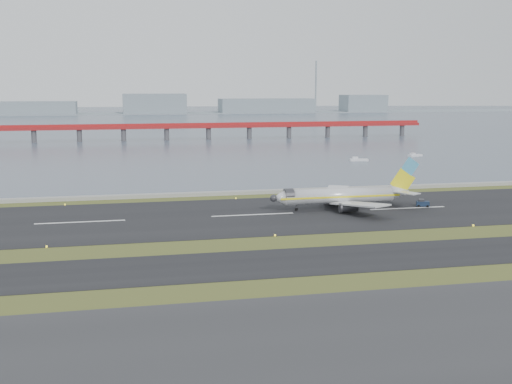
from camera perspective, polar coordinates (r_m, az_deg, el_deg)
ground at (r=125.20m, az=2.52°, el=-4.74°), size 1000.00×1000.00×0.00m
apron_strip at (r=76.02m, az=13.38°, el=-14.54°), size 1000.00×50.00×0.10m
taxiway_strip at (r=114.01m, az=4.05°, el=-6.15°), size 1000.00×18.00×0.10m
runway_strip at (r=153.68m, az=-0.30°, el=-2.05°), size 1000.00×45.00×0.10m
seawall at (r=182.58m, az=-2.23°, el=-0.08°), size 1000.00×2.50×1.00m
bay_water at (r=579.06m, az=-9.10°, el=6.26°), size 1400.00×800.00×1.30m
red_pier at (r=371.66m, az=-4.25°, el=5.79°), size 260.00×5.00×10.20m
far_shoreline at (r=739.18m, az=-8.73°, el=7.40°), size 1400.00×80.00×60.50m
airliner at (r=161.93m, az=7.88°, el=-0.32°), size 38.52×32.89×12.80m
pushback_tug at (r=169.18m, az=14.58°, el=-0.97°), size 3.61×2.79×2.04m
workboat_near at (r=267.95m, az=9.08°, el=2.86°), size 7.73×3.77×1.80m
workboat_far at (r=289.77m, az=13.93°, el=3.18°), size 7.44×4.71×1.73m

